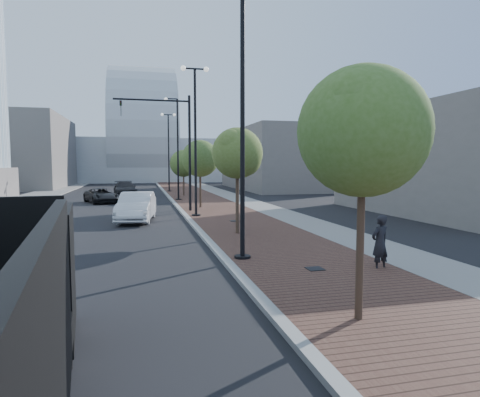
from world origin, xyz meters
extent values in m
cube|color=#4C2D23|center=(3.50, 40.00, 0.06)|extent=(7.00, 140.00, 0.12)
cube|color=slate|center=(6.20, 40.00, 0.07)|extent=(2.40, 140.00, 0.13)
cube|color=gray|center=(0.00, 40.00, 0.07)|extent=(0.30, 140.00, 0.14)
cube|color=slate|center=(-13.00, 40.00, 0.06)|extent=(4.00, 140.00, 0.12)
cube|color=black|center=(-5.02, 3.95, 1.46)|extent=(2.41, 2.48, 2.24)
cube|color=black|center=(-5.20, 5.44, 0.73)|extent=(2.10, 0.68, 1.12)
cylinder|color=black|center=(-4.05, 3.47, 0.47)|extent=(0.37, 0.97, 0.95)
cylinder|color=silver|center=(-4.05, 3.47, 0.47)|extent=(0.35, 0.55, 0.52)
cylinder|color=black|center=(-4.25, 5.06, 0.47)|extent=(0.37, 0.97, 0.95)
cylinder|color=silver|center=(-4.25, 5.06, 0.47)|extent=(0.35, 0.55, 0.52)
imported|color=silver|center=(-3.00, 21.24, 0.85)|extent=(2.44, 5.32, 1.69)
imported|color=black|center=(-6.05, 33.76, 0.63)|extent=(3.54, 5.01, 1.27)
imported|color=black|center=(-4.31, 41.29, 0.77)|extent=(2.71, 5.49, 1.54)
imported|color=black|center=(4.43, 7.71, 0.89)|extent=(0.74, 0.60, 1.77)
cylinder|color=black|center=(0.60, 10.00, 0.10)|extent=(0.56, 0.56, 0.20)
cylinder|color=black|center=(0.60, 10.00, 4.62)|extent=(0.16, 0.16, 9.00)
cylinder|color=black|center=(0.60, 22.00, 0.10)|extent=(0.56, 0.56, 0.20)
cylinder|color=black|center=(0.60, 22.00, 4.62)|extent=(0.16, 0.16, 9.00)
cylinder|color=black|center=(0.60, 22.00, 9.12)|extent=(1.40, 0.10, 0.10)
sphere|color=silver|center=(-0.10, 22.00, 9.12)|extent=(0.32, 0.32, 0.32)
sphere|color=silver|center=(1.30, 22.00, 9.12)|extent=(0.32, 0.32, 0.32)
cylinder|color=black|center=(0.60, 34.00, 0.10)|extent=(0.56, 0.56, 0.20)
cylinder|color=black|center=(0.60, 34.00, 4.62)|extent=(0.16, 0.16, 9.00)
cylinder|color=black|center=(0.10, 34.00, 9.12)|extent=(1.00, 0.10, 0.10)
sphere|color=silver|center=(-0.40, 34.00, 9.05)|extent=(0.32, 0.32, 0.32)
cylinder|color=black|center=(0.60, 46.00, 0.10)|extent=(0.56, 0.56, 0.20)
cylinder|color=black|center=(0.60, 46.00, 4.62)|extent=(0.16, 0.16, 9.00)
cylinder|color=black|center=(0.60, 46.00, 9.12)|extent=(1.40, 0.10, 0.10)
sphere|color=silver|center=(-0.10, 46.00, 9.12)|extent=(0.32, 0.32, 0.32)
sphere|color=silver|center=(1.30, 46.00, 9.12)|extent=(0.32, 0.32, 0.32)
cylinder|color=black|center=(0.60, 25.00, 4.00)|extent=(0.18, 0.18, 8.00)
cylinder|color=black|center=(-1.90, 25.00, 7.60)|extent=(5.00, 0.12, 0.12)
imported|color=black|center=(-3.90, 25.00, 7.00)|extent=(0.16, 0.20, 1.00)
cylinder|color=#382619|center=(1.60, 4.00, 1.86)|extent=(0.16, 0.16, 3.72)
sphere|color=#436622|center=(1.60, 4.00, 3.99)|extent=(2.65, 2.65, 2.65)
sphere|color=#436622|center=(2.00, 4.30, 3.72)|extent=(1.86, 1.86, 1.86)
sphere|color=#436622|center=(1.30, 3.70, 4.36)|extent=(1.59, 1.59, 1.59)
cylinder|color=#382619|center=(1.60, 15.00, 1.79)|extent=(0.16, 0.16, 3.58)
sphere|color=#4C6422|center=(1.60, 15.00, 3.84)|extent=(2.36, 2.36, 2.36)
sphere|color=#4C6422|center=(2.00, 15.30, 3.58)|extent=(1.65, 1.65, 1.65)
sphere|color=#4C6422|center=(1.30, 14.70, 4.20)|extent=(1.41, 1.41, 1.41)
cylinder|color=#382619|center=(1.60, 27.00, 1.75)|extent=(0.16, 0.16, 3.50)
sphere|color=#3A551D|center=(1.60, 27.00, 3.75)|extent=(2.74, 2.74, 2.74)
sphere|color=#3A551D|center=(2.00, 27.30, 3.50)|extent=(1.92, 1.92, 1.92)
sphere|color=#3A551D|center=(1.30, 26.70, 4.10)|extent=(1.65, 1.65, 1.65)
cylinder|color=#382619|center=(1.60, 39.00, 1.59)|extent=(0.16, 0.16, 3.19)
sphere|color=#3A531C|center=(1.60, 39.00, 3.41)|extent=(2.77, 2.77, 2.77)
sphere|color=#3A531C|center=(2.00, 39.30, 3.19)|extent=(1.94, 1.94, 1.94)
sphere|color=#3A531C|center=(1.30, 38.70, 3.73)|extent=(1.66, 1.66, 1.66)
cube|color=#A8AEB2|center=(-2.00, 85.00, 4.00)|extent=(50.00, 28.00, 8.00)
cube|color=slate|center=(-20.00, 60.00, 5.00)|extent=(14.00, 20.00, 10.00)
cube|color=#67615D|center=(16.00, 50.00, 4.00)|extent=(12.00, 22.00, 8.00)
cube|color=#655F5B|center=(18.00, 20.00, 3.50)|extent=(10.00, 16.00, 7.00)
cube|color=black|center=(2.40, 8.00, 0.13)|extent=(0.50, 0.50, 0.02)
cube|color=black|center=(2.40, 19.00, 0.13)|extent=(0.50, 0.50, 0.02)
camera|label=1|loc=(-2.78, -3.55, 3.34)|focal=30.88mm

